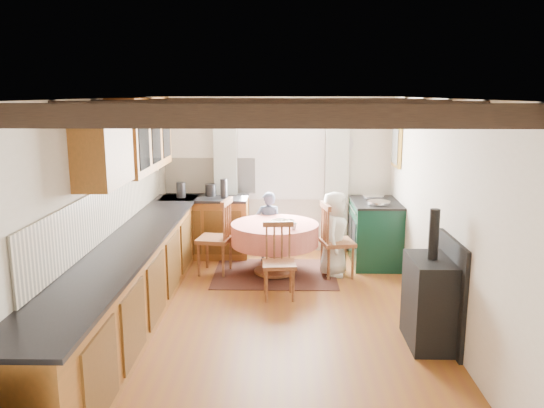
{
  "coord_description": "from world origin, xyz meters",
  "views": [
    {
      "loc": [
        0.13,
        -5.55,
        2.45
      ],
      "look_at": [
        0.0,
        0.8,
        1.15
      ],
      "focal_mm": 35.78,
      "sensor_mm": 36.0,
      "label": 1
    }
  ],
  "objects_px": {
    "chair_right": "(337,240)",
    "cup": "(293,226)",
    "chair_near": "(279,261)",
    "chair_left": "(214,236)",
    "child_far": "(268,227)",
    "dining_table": "(275,249)",
    "aga_range": "(375,232)",
    "child_right": "(334,234)",
    "cast_iron_stove": "(431,278)"
  },
  "relations": [
    {
      "from": "chair_right",
      "to": "cup",
      "type": "distance_m",
      "value": 0.71
    },
    {
      "from": "chair_near",
      "to": "chair_left",
      "type": "height_order",
      "value": "chair_left"
    },
    {
      "from": "chair_right",
      "to": "child_far",
      "type": "distance_m",
      "value": 1.14
    },
    {
      "from": "dining_table",
      "to": "chair_right",
      "type": "height_order",
      "value": "chair_right"
    },
    {
      "from": "aga_range",
      "to": "cup",
      "type": "xyz_separation_m",
      "value": [
        -1.2,
        -0.85,
        0.29
      ]
    },
    {
      "from": "chair_near",
      "to": "aga_range",
      "type": "distance_m",
      "value": 1.97
    },
    {
      "from": "chair_left",
      "to": "aga_range",
      "type": "height_order",
      "value": "chair_left"
    },
    {
      "from": "child_far",
      "to": "chair_right",
      "type": "bearing_deg",
      "value": 141.63
    },
    {
      "from": "dining_table",
      "to": "chair_left",
      "type": "height_order",
      "value": "chair_left"
    },
    {
      "from": "aga_range",
      "to": "child_right",
      "type": "height_order",
      "value": "child_right"
    },
    {
      "from": "cast_iron_stove",
      "to": "child_far",
      "type": "distance_m",
      "value": 3.15
    },
    {
      "from": "chair_left",
      "to": "chair_right",
      "type": "bearing_deg",
      "value": 97.18
    },
    {
      "from": "cast_iron_stove",
      "to": "child_far",
      "type": "bearing_deg",
      "value": 121.9
    },
    {
      "from": "aga_range",
      "to": "child_far",
      "type": "xyz_separation_m",
      "value": [
        -1.55,
        0.05,
        0.05
      ]
    },
    {
      "from": "chair_near",
      "to": "child_right",
      "type": "bearing_deg",
      "value": 44.83
    },
    {
      "from": "chair_left",
      "to": "cast_iron_stove",
      "type": "height_order",
      "value": "cast_iron_stove"
    },
    {
      "from": "aga_range",
      "to": "cast_iron_stove",
      "type": "bearing_deg",
      "value": -87.59
    },
    {
      "from": "chair_near",
      "to": "cup",
      "type": "xyz_separation_m",
      "value": [
        0.18,
        0.56,
        0.3
      ]
    },
    {
      "from": "aga_range",
      "to": "cup",
      "type": "height_order",
      "value": "aga_range"
    },
    {
      "from": "chair_right",
      "to": "child_far",
      "type": "xyz_separation_m",
      "value": [
        -0.95,
        0.63,
        0.02
      ]
    },
    {
      "from": "chair_near",
      "to": "child_right",
      "type": "xyz_separation_m",
      "value": [
        0.74,
        0.87,
        0.12
      ]
    },
    {
      "from": "chair_left",
      "to": "child_right",
      "type": "distance_m",
      "value": 1.64
    },
    {
      "from": "chair_left",
      "to": "cup",
      "type": "height_order",
      "value": "chair_left"
    },
    {
      "from": "dining_table",
      "to": "chair_near",
      "type": "xyz_separation_m",
      "value": [
        0.06,
        -0.87,
        0.1
      ]
    },
    {
      "from": "cast_iron_stove",
      "to": "child_far",
      "type": "relative_size",
      "value": 1.31
    },
    {
      "from": "chair_right",
      "to": "aga_range",
      "type": "distance_m",
      "value": 0.83
    },
    {
      "from": "chair_right",
      "to": "cast_iron_stove",
      "type": "bearing_deg",
      "value": -171.52
    },
    {
      "from": "dining_table",
      "to": "aga_range",
      "type": "height_order",
      "value": "aga_range"
    },
    {
      "from": "dining_table",
      "to": "chair_right",
      "type": "bearing_deg",
      "value": -2.88
    },
    {
      "from": "child_far",
      "to": "child_right",
      "type": "xyz_separation_m",
      "value": [
        0.91,
        -0.59,
        0.05
      ]
    },
    {
      "from": "chair_right",
      "to": "child_far",
      "type": "relative_size",
      "value": 0.97
    },
    {
      "from": "chair_near",
      "to": "aga_range",
      "type": "bearing_deg",
      "value": 40.7
    },
    {
      "from": "chair_near",
      "to": "child_far",
      "type": "bearing_deg",
      "value": 91.88
    },
    {
      "from": "child_far",
      "to": "cup",
      "type": "distance_m",
      "value": 0.99
    },
    {
      "from": "aga_range",
      "to": "child_right",
      "type": "bearing_deg",
      "value": -140.21
    },
    {
      "from": "child_right",
      "to": "cast_iron_stove",
      "type": "bearing_deg",
      "value": -147.76
    },
    {
      "from": "child_far",
      "to": "cup",
      "type": "height_order",
      "value": "child_far"
    },
    {
      "from": "cast_iron_stove",
      "to": "child_right",
      "type": "height_order",
      "value": "cast_iron_stove"
    },
    {
      "from": "child_right",
      "to": "chair_right",
      "type": "bearing_deg",
      "value": -120.73
    },
    {
      "from": "cast_iron_stove",
      "to": "chair_near",
      "type": "bearing_deg",
      "value": 140.91
    },
    {
      "from": "aga_range",
      "to": "cup",
      "type": "relative_size",
      "value": 11.28
    },
    {
      "from": "chair_left",
      "to": "cup",
      "type": "relative_size",
      "value": 11.62
    },
    {
      "from": "cup",
      "to": "child_right",
      "type": "bearing_deg",
      "value": 29.11
    },
    {
      "from": "dining_table",
      "to": "aga_range",
      "type": "bearing_deg",
      "value": 20.26
    },
    {
      "from": "chair_right",
      "to": "cup",
      "type": "relative_size",
      "value": 11.23
    },
    {
      "from": "cast_iron_stove",
      "to": "child_far",
      "type": "height_order",
      "value": "cast_iron_stove"
    },
    {
      "from": "chair_right",
      "to": "child_right",
      "type": "bearing_deg",
      "value": 36.25
    },
    {
      "from": "dining_table",
      "to": "cup",
      "type": "xyz_separation_m",
      "value": [
        0.25,
        -0.31,
        0.4
      ]
    },
    {
      "from": "chair_near",
      "to": "chair_right",
      "type": "xyz_separation_m",
      "value": [
        0.79,
        0.83,
        0.05
      ]
    },
    {
      "from": "aga_range",
      "to": "child_right",
      "type": "xyz_separation_m",
      "value": [
        -0.64,
        -0.54,
        0.11
      ]
    }
  ]
}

